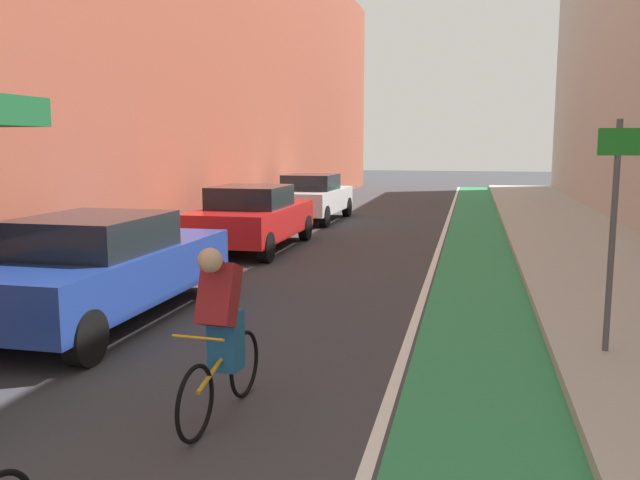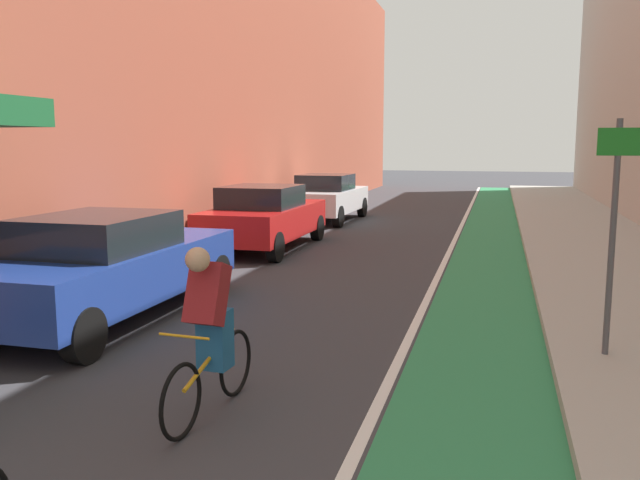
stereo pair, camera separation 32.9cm
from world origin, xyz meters
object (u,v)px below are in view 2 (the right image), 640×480
at_px(parked_sedan_blue, 107,265).
at_px(parked_sedan_white, 327,197).
at_px(parked_sedan_red, 264,216).
at_px(cyclist_mid, 210,331).
at_px(street_sign_post, 614,217).

xyz_separation_m(parked_sedan_blue, parked_sedan_white, (-0.00, 12.58, -0.00)).
xyz_separation_m(parked_sedan_red, parked_sedan_white, (-0.00, 6.00, -0.00)).
bearing_deg(parked_sedan_blue, cyclist_mid, -43.96).
distance_m(cyclist_mid, street_sign_post, 4.56).
xyz_separation_m(parked_sedan_red, cyclist_mid, (2.87, -9.34, 0.02)).
relative_size(parked_sedan_blue, parked_sedan_red, 1.08).
distance_m(parked_sedan_white, street_sign_post, 14.54).
distance_m(parked_sedan_red, cyclist_mid, 9.77).
bearing_deg(street_sign_post, parked_sedan_white, 117.14).
relative_size(parked_sedan_white, street_sign_post, 1.63).
bearing_deg(street_sign_post, parked_sedan_blue, 177.12).
bearing_deg(cyclist_mid, street_sign_post, 32.94).
height_order(parked_sedan_blue, street_sign_post, street_sign_post).
bearing_deg(cyclist_mid, parked_sedan_red, 107.06).
height_order(cyclist_mid, street_sign_post, street_sign_post).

